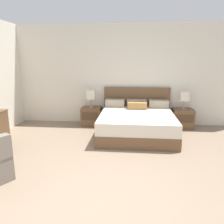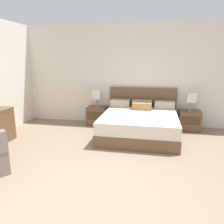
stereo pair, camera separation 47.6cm
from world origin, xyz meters
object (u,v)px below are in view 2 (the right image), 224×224
at_px(nightstand_right, 189,120).
at_px(table_lamp_left, 97,95).
at_px(table_lamp_right, 191,98).
at_px(bed, 140,123).
at_px(nightstand_left, 97,116).

relative_size(nightstand_right, table_lamp_left, 1.13).
bearing_deg(table_lamp_right, table_lamp_left, 180.00).
distance_m(nightstand_right, table_lamp_right, 0.62).
bearing_deg(table_lamp_left, bed, -28.24).
relative_size(bed, nightstand_left, 3.60).
bearing_deg(nightstand_left, bed, -28.19).
bearing_deg(table_lamp_left, nightstand_right, -0.03).
distance_m(nightstand_left, nightstand_right, 2.58).
relative_size(nightstand_left, table_lamp_left, 1.13).
relative_size(table_lamp_left, table_lamp_right, 1.00).
bearing_deg(table_lamp_right, bed, -151.76).
relative_size(nightstand_right, table_lamp_right, 1.13).
distance_m(table_lamp_left, table_lamp_right, 2.58).
distance_m(bed, nightstand_left, 1.47).
bearing_deg(nightstand_right, nightstand_left, 180.00).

